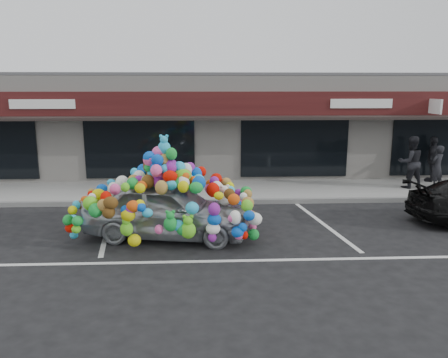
{
  "coord_description": "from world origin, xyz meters",
  "views": [
    {
      "loc": [
        -0.54,
        -11.34,
        3.77
      ],
      "look_at": [
        0.05,
        1.4,
        1.07
      ],
      "focal_mm": 35.0,
      "sensor_mm": 36.0,
      "label": 1
    }
  ],
  "objects_px": {
    "toy_car": "(167,203)",
    "pedestrian_b": "(411,162)",
    "pedestrian_c": "(433,159)",
    "pedestrian_a": "(437,167)"
  },
  "relations": [
    {
      "from": "toy_car",
      "to": "pedestrian_b",
      "type": "distance_m",
      "value": 9.58
    },
    {
      "from": "pedestrian_a",
      "to": "pedestrian_c",
      "type": "relative_size",
      "value": 0.89
    },
    {
      "from": "pedestrian_a",
      "to": "pedestrian_b",
      "type": "height_order",
      "value": "pedestrian_b"
    },
    {
      "from": "pedestrian_c",
      "to": "toy_car",
      "type": "bearing_deg",
      "value": -22.09
    },
    {
      "from": "toy_car",
      "to": "pedestrian_b",
      "type": "bearing_deg",
      "value": -51.75
    },
    {
      "from": "toy_car",
      "to": "pedestrian_c",
      "type": "distance_m",
      "value": 11.3
    },
    {
      "from": "pedestrian_c",
      "to": "pedestrian_b",
      "type": "bearing_deg",
      "value": -14.16
    },
    {
      "from": "pedestrian_a",
      "to": "pedestrian_b",
      "type": "distance_m",
      "value": 0.98
    },
    {
      "from": "toy_car",
      "to": "pedestrian_c",
      "type": "relative_size",
      "value": 2.7
    },
    {
      "from": "pedestrian_b",
      "to": "pedestrian_c",
      "type": "xyz_separation_m",
      "value": [
        1.38,
        1.07,
        -0.07
      ]
    }
  ]
}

